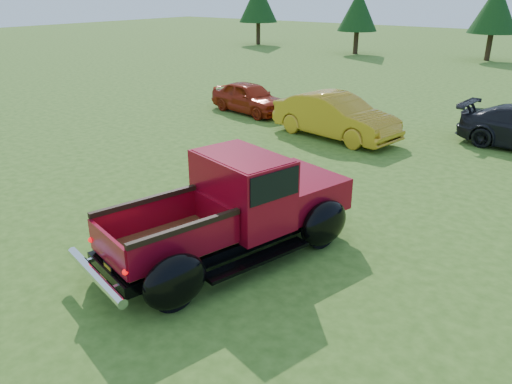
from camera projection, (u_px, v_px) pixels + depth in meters
name	position (u px, v px, depth m)	size (l,w,h in m)	color
ground	(234.00, 241.00, 9.90)	(120.00, 120.00, 0.00)	#355719
tree_far_west	(258.00, 2.00, 42.98)	(3.33, 3.33, 5.20)	#332114
tree_west	(358.00, 10.00, 36.80)	(2.94, 2.94, 4.60)	#332114
tree_mid_left	(495.00, 8.00, 33.13)	(3.20, 3.20, 5.00)	#332114
pickup_truck	(243.00, 206.00, 9.28)	(3.36, 5.38, 1.88)	black
show_car_red	(250.00, 98.00, 19.83)	(1.43, 3.56, 1.21)	maroon
show_car_yellow	(335.00, 116.00, 16.48)	(1.52, 4.37, 1.44)	gold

